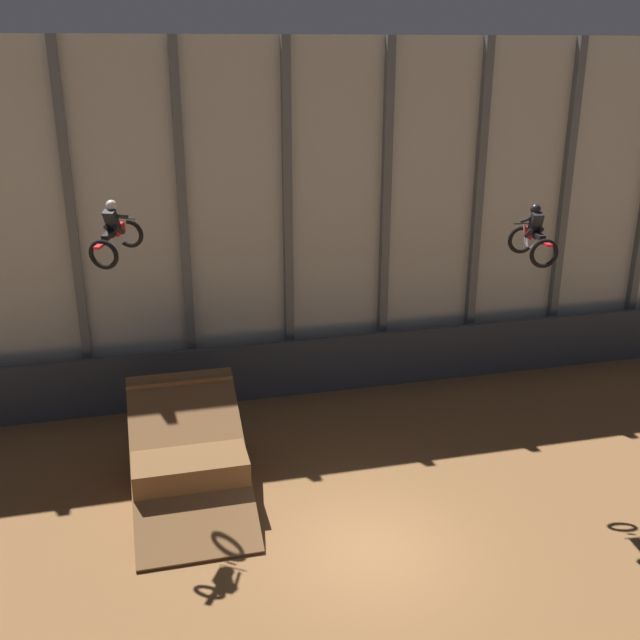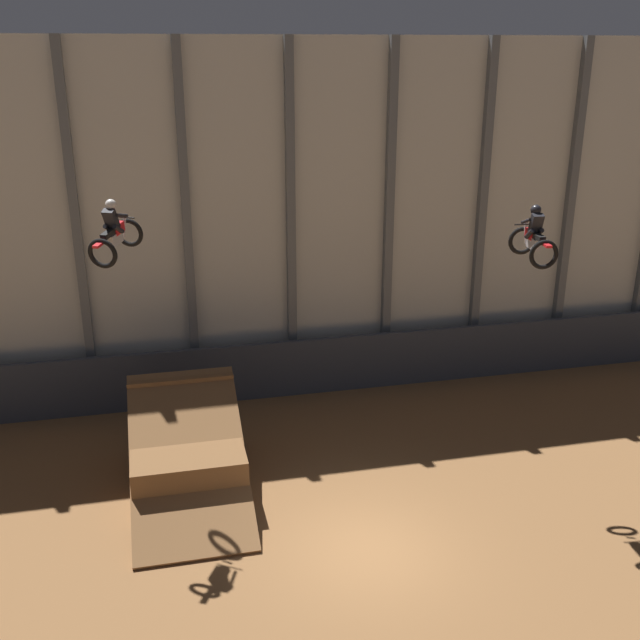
% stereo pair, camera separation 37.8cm
% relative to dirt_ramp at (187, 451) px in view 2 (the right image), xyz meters
% --- Properties ---
extents(ground_plane, '(60.00, 60.00, 0.00)m').
position_rel_dirt_ramp_xyz_m(ground_plane, '(4.00, -4.16, -0.90)').
color(ground_plane, brown).
extents(arena_back_wall, '(32.00, 0.40, 11.76)m').
position_rel_dirt_ramp_xyz_m(arena_back_wall, '(4.00, 5.50, 4.98)').
color(arena_back_wall, beige).
rests_on(arena_back_wall, ground_plane).
extents(lower_barrier, '(31.36, 0.20, 1.99)m').
position_rel_dirt_ramp_xyz_m(lower_barrier, '(4.00, 4.73, 0.10)').
color(lower_barrier, '#383D47').
rests_on(lower_barrier, ground_plane).
extents(dirt_ramp, '(3.00, 5.49, 2.66)m').
position_rel_dirt_ramp_xyz_m(dirt_ramp, '(0.00, 0.00, 0.00)').
color(dirt_ramp, brown).
rests_on(dirt_ramp, ground_plane).
extents(rider_bike_left_air, '(1.34, 1.81, 1.53)m').
position_rel_dirt_ramp_xyz_m(rider_bike_left_air, '(-1.34, -0.53, 6.33)').
color(rider_bike_left_air, black).
extents(rider_bike_right_air, '(0.88, 1.77, 1.44)m').
position_rel_dirt_ramp_xyz_m(rider_bike_right_air, '(8.74, -2.05, 6.03)').
color(rider_bike_right_air, black).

